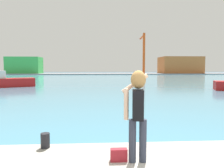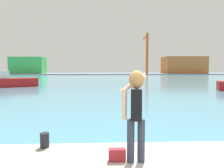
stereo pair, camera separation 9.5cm
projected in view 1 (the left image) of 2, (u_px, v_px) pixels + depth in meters
ground_plane at (105, 78)px, 53.05m from camera, size 220.00×220.00×0.00m
harbor_water at (104, 78)px, 55.04m from camera, size 140.00×100.00×0.02m
far_shore_dock at (102, 74)px, 94.86m from camera, size 140.00×20.00×0.37m
person_photographer at (137, 106)px, 4.03m from camera, size 0.53×0.56×1.74m
handbag at (119, 155)px, 4.13m from camera, size 0.32×0.14×0.24m
harbor_bollard at (45, 140)px, 4.83m from camera, size 0.20×0.20×0.33m
boat_moored at (1, 81)px, 27.06m from camera, size 7.76×5.49×2.07m
warehouse_left at (24, 65)px, 90.17m from camera, size 13.53×8.05×6.82m
warehouse_right at (180, 65)px, 95.30m from camera, size 17.39×11.00×7.15m
port_crane at (143, 49)px, 89.69m from camera, size 1.57×12.37×16.51m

